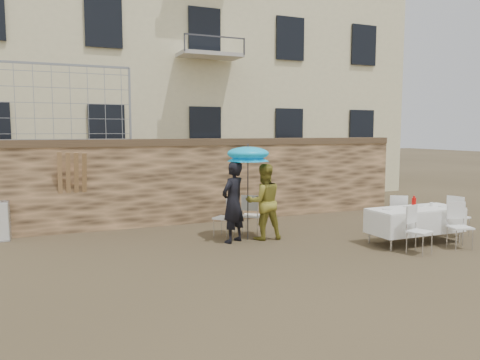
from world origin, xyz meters
name	(u,v)px	position (x,y,z in m)	size (l,w,h in m)	color
ground	(269,275)	(0.00, 0.00, 0.00)	(80.00, 80.00, 0.00)	brown
stone_wall	(185,182)	(0.00, 5.00, 1.10)	(13.00, 0.50, 2.20)	olive
apartment_building	(131,0)	(0.00, 12.00, 7.50)	(20.00, 8.00, 15.00)	beige
chain_link_fence	(62,103)	(-3.00, 5.00, 3.10)	(3.20, 0.06, 1.80)	gray
man_suit	(233,202)	(0.33, 2.42, 0.90)	(0.65, 0.43, 1.79)	black
woman_dress	(264,202)	(1.08, 2.42, 0.86)	(0.83, 0.65, 1.71)	gold
umbrella	(248,156)	(0.73, 2.52, 1.88)	(0.98, 0.98, 2.00)	#3F3F44
couple_chair_left	(224,217)	(0.33, 2.97, 0.48)	(0.48, 0.48, 0.96)	white
couple_chair_right	(252,214)	(1.03, 2.97, 0.48)	(0.48, 0.48, 0.96)	white
banquet_table	(416,210)	(3.96, 0.78, 0.73)	(2.10, 0.85, 0.78)	white
soda_bottle	(414,204)	(3.76, 0.63, 0.91)	(0.09, 0.09, 0.26)	red
table_chair_front_left	(420,230)	(3.36, 0.03, 0.48)	(0.48, 0.48, 0.96)	white
table_chair_front_right	(460,226)	(4.46, 0.03, 0.48)	(0.48, 0.48, 0.96)	white
table_chair_back	(397,215)	(4.16, 1.58, 0.48)	(0.48, 0.48, 0.96)	white
table_chair_side	(458,216)	(5.36, 0.88, 0.48)	(0.48, 0.48, 0.96)	white
chair_stack_right	(0,220)	(-4.41, 4.69, 0.46)	(0.46, 0.47, 0.92)	white
wood_planks	(74,192)	(-2.81, 4.76, 1.00)	(0.70, 0.20, 2.00)	#A37749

